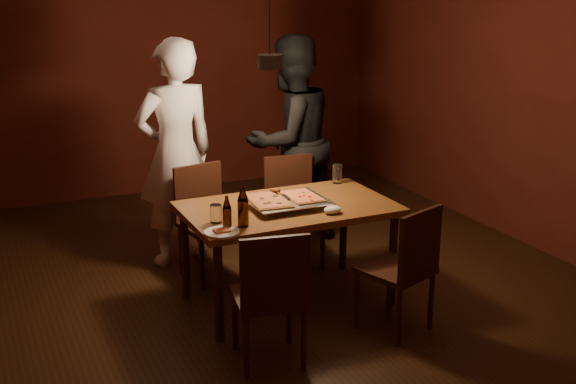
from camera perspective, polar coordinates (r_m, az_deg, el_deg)
name	(u,v)px	position (r m, az deg, el deg)	size (l,w,h in m)	color
room_shell	(270,111)	(5.24, -1.41, 6.45)	(6.00, 6.00, 6.00)	#331A0E
dining_table	(288,215)	(5.21, 0.00, -1.83)	(1.50, 0.90, 0.75)	brown
chair_far_left	(205,210)	(5.80, -6.59, -1.46)	(0.49, 0.49, 0.49)	#38190F
chair_far_right	(292,200)	(6.03, 0.31, -0.63)	(0.47, 0.47, 0.49)	#38190F
chair_near_left	(271,287)	(4.38, -1.34, -7.49)	(0.49, 0.49, 0.49)	#38190F
chair_near_right	(406,259)	(4.86, 9.31, -5.23)	(0.54, 0.54, 0.49)	#38190F
pizza_tray	(287,203)	(5.16, -0.09, -0.86)	(0.55, 0.45, 0.05)	silver
pizza_meat	(268,200)	(5.11, -1.55, -0.66)	(0.25, 0.40, 0.02)	maroon
pizza_cheese	(302,196)	(5.21, 1.12, -0.33)	(0.22, 0.35, 0.02)	gold
spatula	(284,197)	(5.17, -0.35, -0.38)	(0.09, 0.24, 0.04)	silver
beer_bottle_a	(227,213)	(4.69, -4.85, -1.63)	(0.06, 0.06, 0.22)	black
beer_bottle_b	(243,206)	(4.73, -3.58, -1.12)	(0.07, 0.07, 0.28)	black
water_glass_left	(216,214)	(4.83, -5.71, -1.72)	(0.08, 0.08, 0.12)	silver
water_glass_right	(337,174)	(5.74, 3.90, 1.44)	(0.07, 0.07, 0.15)	silver
plate_slice	(222,232)	(4.64, -5.25, -3.18)	(0.23, 0.23, 0.03)	white
napkin	(333,210)	(5.01, 3.54, -1.41)	(0.13, 0.10, 0.05)	white
diner_white	(176,154)	(5.98, -8.86, 3.02)	(0.69, 0.45, 1.88)	white
diner_dark	(290,141)	(6.38, 0.18, 4.02)	(0.91, 0.71, 1.87)	black
pendant_lamp	(270,60)	(5.19, -1.44, 10.37)	(0.18, 0.18, 1.10)	black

